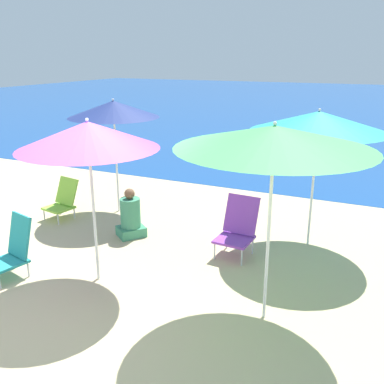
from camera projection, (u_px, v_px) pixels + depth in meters
The scene contains 10 objects.
ground_plane at pixel (67, 301), 5.25m from camera, with size 60.00×60.00×0.00m, color #C6B284.
sea_water at pixel (333, 103), 27.11m from camera, with size 60.00×40.00×0.01m.
beach_umbrella_purple at pixel (88, 135), 5.19m from camera, with size 1.75×1.75×2.16m.
beach_umbrella_green at pixel (274, 137), 4.31m from camera, with size 2.06×2.06×2.25m.
beach_umbrella_navy at pixel (114, 109), 7.71m from camera, with size 1.66×1.66×2.14m.
beach_umbrella_teal at pixel (319, 121), 6.25m from camera, with size 2.01×2.01×2.15m.
beach_chair_teal at pixel (13, 248), 5.77m from camera, with size 0.56×0.66×0.83m.
beach_chair_lime at pixel (63, 199), 7.86m from camera, with size 0.55×0.62×0.73m.
beach_chair_purple at pixel (238, 227), 6.39m from camera, with size 0.55×0.66×0.87m.
person_seated_near at pixel (131, 217), 7.06m from camera, with size 0.55×0.56×0.83m.
Camera 1 is at (3.31, -3.53, 2.88)m, focal length 40.00 mm.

